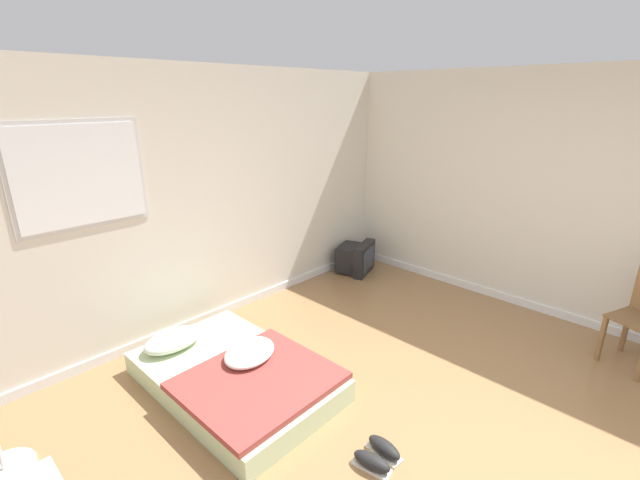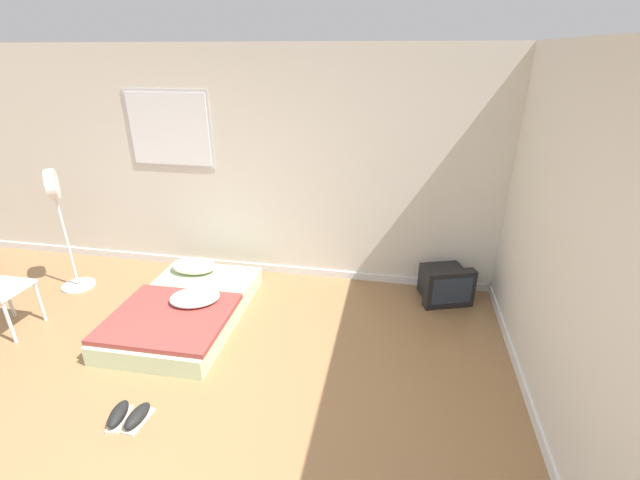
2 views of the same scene
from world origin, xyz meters
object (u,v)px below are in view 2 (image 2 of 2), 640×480
object	(u,v)px
crt_tv	(445,284)
side_stool	(4,295)
standing_fan	(60,213)
mattress_bed	(185,307)
sneaker_pair	(128,416)

from	to	relation	value
crt_tv	side_stool	size ratio (longest dim) A/B	1.27
side_stool	standing_fan	xyz separation A→B (m)	(0.04, 0.85, 0.52)
mattress_bed	crt_tv	xyz separation A→B (m)	(2.61, 0.85, 0.07)
crt_tv	side_stool	world-z (taller)	side_stool
side_stool	crt_tv	bearing A→B (deg)	17.71
mattress_bed	standing_fan	distance (m)	1.77
side_stool	sneaker_pair	xyz separation A→B (m)	(1.78, -0.83, -0.33)
crt_tv	side_stool	bearing A→B (deg)	-162.29
crt_tv	sneaker_pair	bearing A→B (deg)	-137.92
side_stool	sneaker_pair	size ratio (longest dim) A/B	1.60
mattress_bed	side_stool	size ratio (longest dim) A/B	3.70
mattress_bed	crt_tv	world-z (taller)	crt_tv
crt_tv	standing_fan	size ratio (longest dim) A/B	0.42
mattress_bed	sneaker_pair	world-z (taller)	mattress_bed
mattress_bed	standing_fan	bearing A→B (deg)	166.70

